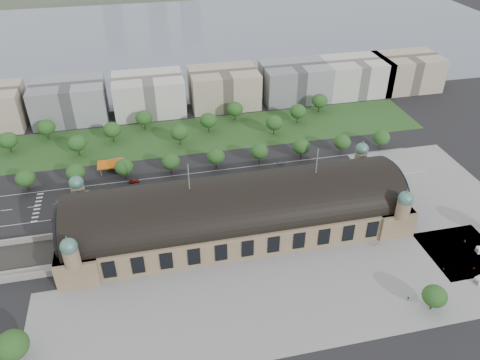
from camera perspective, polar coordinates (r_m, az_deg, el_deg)
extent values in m
plane|color=black|center=(211.41, -0.36, -6.07)|extent=(900.00, 900.00, 0.00)
cube|color=#897355|center=(207.61, -0.36, -4.80)|extent=(150.00, 40.00, 12.00)
cube|color=#897355|center=(207.37, -18.90, -7.07)|extent=(16.00, 43.00, 12.00)
cube|color=#897355|center=(228.43, 16.30, -2.31)|extent=(16.00, 43.00, 12.00)
cylinder|color=black|center=(203.92, -0.37, -3.48)|extent=(144.00, 37.60, 37.60)
cylinder|color=black|center=(203.53, -20.98, -5.53)|extent=(1.20, 32.00, 32.00)
cylinder|color=black|center=(226.77, 17.96, -0.46)|extent=(1.20, 32.00, 32.00)
cylinder|color=#897355|center=(218.20, -19.07, -1.53)|extent=(6.00, 6.00, 8.00)
sphere|color=#49756B|center=(215.24, -19.34, -0.33)|extent=(6.40, 6.40, 6.40)
cone|color=#49756B|center=(213.14, -19.54, 0.56)|extent=(1.00, 1.00, 2.50)
cylinder|color=#897355|center=(238.31, 14.47, 2.53)|extent=(6.00, 6.00, 8.00)
sphere|color=#49756B|center=(235.59, 14.65, 3.67)|extent=(6.40, 6.40, 6.40)
cone|color=#49756B|center=(233.68, 14.79, 4.52)|extent=(1.00, 1.00, 2.50)
cylinder|color=#897355|center=(185.18, -19.83, -8.89)|extent=(6.00, 6.00, 8.00)
sphere|color=#49756B|center=(181.68, -20.17, -7.61)|extent=(6.40, 6.40, 6.40)
cone|color=#49756B|center=(179.20, -20.41, -6.65)|extent=(1.00, 1.00, 2.50)
cylinder|color=#897355|center=(208.50, 19.26, -3.38)|extent=(6.00, 6.00, 8.00)
sphere|color=#49756B|center=(205.39, 19.55, -2.16)|extent=(6.40, 6.40, 6.40)
cone|color=#49756B|center=(203.20, 19.76, -1.24)|extent=(1.00, 1.00, 2.50)
cylinder|color=#59595B|center=(190.20, -6.28, 0.42)|extent=(0.50, 0.50, 12.00)
cylinder|color=#59595B|center=(201.91, 9.37, 2.29)|extent=(0.50, 0.50, 12.00)
cube|color=gray|center=(182.93, 5.86, -14.25)|extent=(190.00, 48.00, 0.12)
cube|color=gray|center=(249.72, 23.42, -2.25)|extent=(56.00, 100.00, 0.12)
cube|color=black|center=(239.20, -7.00, -0.99)|extent=(260.00, 26.00, 0.10)
cube|color=#284F1F|center=(286.41, -7.31, 5.27)|extent=(300.00, 45.00, 0.10)
cube|color=#C55A0B|center=(257.30, -15.46, 1.90)|extent=(14.00, 9.00, 0.70)
cube|color=#59595B|center=(263.87, -14.92, 2.05)|extent=(7.00, 5.00, 3.20)
cylinder|color=#59595B|center=(261.81, -16.56, 1.64)|extent=(0.50, 0.50, 4.40)
cylinder|color=#59595B|center=(260.94, -14.18, 1.94)|extent=(0.50, 0.50, 4.40)
cylinder|color=#59595B|center=(256.36, -16.60, 0.90)|extent=(0.50, 0.50, 4.40)
cylinder|color=#59595B|center=(255.47, -14.16, 1.21)|extent=(0.50, 0.50, 4.40)
cube|color=slate|center=(477.49, -8.38, 16.99)|extent=(700.00, 320.00, 0.08)
cube|color=gray|center=(319.95, -20.08, 9.01)|extent=(45.00, 32.00, 24.00)
cube|color=beige|center=(316.69, -11.04, 10.22)|extent=(45.00, 32.00, 24.00)
cube|color=tan|center=(321.28, -1.98, 11.18)|extent=(45.00, 32.00, 24.00)
cube|color=gray|center=(333.38, 6.67, 11.84)|extent=(45.00, 32.00, 24.00)
cube|color=beige|center=(350.07, 13.83, 12.18)|extent=(45.00, 32.00, 24.00)
cube|color=tan|center=(368.90, 19.59, 12.32)|extent=(45.00, 32.00, 24.00)
cylinder|color=#2D2116|center=(257.62, -24.44, -0.77)|extent=(0.70, 0.70, 4.32)
ellipsoid|color=#1D4117|center=(254.93, -24.71, 0.21)|extent=(9.60, 9.60, 8.16)
cylinder|color=#2D2116|center=(252.94, -19.19, -0.12)|extent=(0.70, 0.70, 4.32)
ellipsoid|color=#1D4117|center=(250.20, -19.42, 0.88)|extent=(9.60, 9.60, 8.16)
cylinder|color=#2D2116|center=(250.49, -13.80, 0.54)|extent=(0.70, 0.70, 4.32)
ellipsoid|color=#1D4117|center=(247.72, -13.96, 1.56)|extent=(9.60, 9.60, 8.16)
cylinder|color=#2D2116|center=(250.32, -8.35, 1.21)|extent=(0.70, 0.70, 4.32)
ellipsoid|color=#1D4117|center=(247.55, -8.44, 2.24)|extent=(9.60, 9.60, 8.16)
cylinder|color=#2D2116|center=(252.45, -2.93, 1.87)|extent=(0.70, 0.70, 4.32)
ellipsoid|color=#1D4117|center=(249.70, -2.97, 2.90)|extent=(9.60, 9.60, 8.16)
cylinder|color=#2D2116|center=(256.80, 2.35, 2.49)|extent=(0.70, 0.70, 4.32)
ellipsoid|color=#1D4117|center=(254.10, 2.37, 3.51)|extent=(9.60, 9.60, 8.16)
cylinder|color=#2D2116|center=(263.29, 7.41, 3.06)|extent=(0.70, 0.70, 4.32)
ellipsoid|color=#1D4117|center=(260.65, 7.50, 4.06)|extent=(9.60, 9.60, 8.16)
cylinder|color=#2D2116|center=(271.74, 12.21, 3.59)|extent=(0.70, 0.70, 4.32)
ellipsoid|color=#1D4117|center=(269.19, 12.34, 4.56)|extent=(9.60, 9.60, 8.16)
cylinder|color=#2D2116|center=(281.99, 16.69, 4.05)|extent=(0.70, 0.70, 4.32)
ellipsoid|color=#1D4117|center=(279.53, 16.86, 4.99)|extent=(9.60, 9.60, 8.16)
cylinder|color=#2D2116|center=(296.54, -26.14, 3.41)|extent=(0.70, 0.70, 4.68)
ellipsoid|color=#1D4117|center=(294.01, -26.41, 4.37)|extent=(10.40, 10.40, 8.84)
cylinder|color=#2D2116|center=(302.67, -22.32, 5.02)|extent=(0.70, 0.70, 4.68)
ellipsoid|color=#1D4117|center=(300.19, -22.55, 5.97)|extent=(10.40, 10.40, 8.84)
cylinder|color=#2D2116|center=(278.57, -19.03, 3.25)|extent=(0.70, 0.70, 4.68)
ellipsoid|color=#1D4117|center=(275.88, -19.25, 4.27)|extent=(10.40, 10.40, 8.84)
cylinder|color=#2D2116|center=(287.11, -15.16, 4.92)|extent=(0.70, 0.70, 4.68)
ellipsoid|color=#1D4117|center=(284.50, -15.33, 5.92)|extent=(10.40, 10.40, 8.84)
cylinder|color=#2D2116|center=(297.11, -11.51, 6.46)|extent=(0.70, 0.70, 4.68)
ellipsoid|color=#1D4117|center=(294.59, -11.63, 7.45)|extent=(10.40, 10.40, 8.84)
cylinder|color=#2D2116|center=(276.47, -7.32, 4.71)|extent=(0.70, 0.70, 4.68)
ellipsoid|color=#1D4117|center=(273.76, -7.40, 5.76)|extent=(10.40, 10.40, 8.84)
cylinder|color=#2D2116|center=(288.84, -3.83, 6.27)|extent=(0.70, 0.70, 4.68)
ellipsoid|color=#1D4117|center=(286.25, -3.87, 7.29)|extent=(10.40, 10.40, 8.84)
cylinder|color=#2D2116|center=(302.38, -0.62, 7.68)|extent=(0.70, 0.70, 4.68)
ellipsoid|color=#1D4117|center=(299.91, -0.63, 8.66)|extent=(10.40, 10.40, 8.84)
cylinder|color=#2D2116|center=(285.94, 4.14, 5.96)|extent=(0.70, 0.70, 4.68)
ellipsoid|color=#1D4117|center=(283.32, 4.19, 6.98)|extent=(10.40, 10.40, 8.84)
cylinder|color=#2D2116|center=(301.54, 7.00, 7.34)|extent=(0.70, 0.70, 4.68)
ellipsoid|color=#1D4117|center=(299.05, 7.07, 8.32)|extent=(10.40, 10.40, 8.84)
cylinder|color=#2D2116|center=(317.96, 9.58, 8.56)|extent=(0.70, 0.70, 4.68)
ellipsoid|color=#1D4117|center=(315.60, 9.68, 9.50)|extent=(10.40, 10.40, 8.84)
cylinder|color=#2D2116|center=(179.20, -25.61, -18.86)|extent=(0.70, 0.70, 4.68)
ellipsoid|color=#1D4117|center=(174.99, -26.08, -17.69)|extent=(11.00, 11.00, 9.35)
cylinder|color=#2D2116|center=(190.90, 22.32, -13.94)|extent=(0.70, 0.70, 3.96)
ellipsoid|color=#1D4117|center=(187.55, 22.64, -12.93)|extent=(9.00, 9.00, 7.65)
imported|color=#97999F|center=(246.04, -18.34, -1.39)|extent=(4.29, 1.97, 1.36)
imported|color=black|center=(232.27, -15.38, -3.08)|extent=(5.63, 3.00, 1.51)
imported|color=maroon|center=(247.37, -12.77, -0.14)|extent=(5.70, 2.64, 1.61)
imported|color=#1F1C4F|center=(243.65, 1.34, 0.22)|extent=(4.60, 2.10, 1.53)
imported|color=#585A60|center=(256.94, 4.95, 2.01)|extent=(4.21, 1.66, 1.36)
imported|color=silver|center=(262.46, 16.09, 1.46)|extent=(6.21, 3.40, 1.65)
imported|color=black|center=(232.31, -21.49, -4.42)|extent=(4.73, 3.27, 1.48)
imported|color=maroon|center=(229.55, -18.25, -4.18)|extent=(5.15, 4.09, 1.30)
imported|color=#161A3F|center=(227.87, -11.49, -3.28)|extent=(4.60, 4.20, 1.29)
imported|color=#53555A|center=(227.88, -16.56, -4.09)|extent=(5.05, 3.46, 1.60)
imported|color=silver|center=(227.92, -13.95, -3.64)|extent=(4.31, 3.31, 1.37)
imported|color=#919499|center=(225.00, -13.72, -4.14)|extent=(5.66, 5.22, 1.47)
imported|color=black|center=(224.58, -11.41, -3.86)|extent=(5.78, 4.31, 1.56)
imported|color=#AD1B20|center=(229.88, -4.87, -1.96)|extent=(11.84, 3.48, 3.26)
imported|color=silver|center=(234.65, -3.25, -1.07)|extent=(11.29, 3.23, 3.11)
imported|color=white|center=(240.57, 7.60, -0.34)|extent=(12.11, 3.36, 3.34)
cube|color=white|center=(223.43, 27.05, -7.71)|extent=(1.92, 2.44, 1.83)
cube|color=#B9B9BB|center=(208.62, 26.95, -10.99)|extent=(2.16, 2.60, 1.85)
imported|color=gray|center=(210.53, 16.23, -7.61)|extent=(1.01, 0.81, 1.80)
imported|color=gray|center=(208.69, 23.56, -9.92)|extent=(0.66, 0.73, 1.66)
imported|color=gray|center=(226.43, 25.73, -6.73)|extent=(0.49, 0.78, 1.55)
imported|color=gray|center=(214.19, 26.62, -9.61)|extent=(1.02, 0.79, 1.58)
imported|color=gray|center=(191.82, 19.79, -13.45)|extent=(1.13, 0.92, 1.62)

